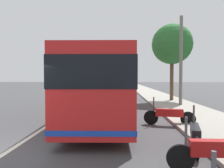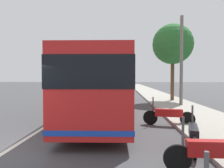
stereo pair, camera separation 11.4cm
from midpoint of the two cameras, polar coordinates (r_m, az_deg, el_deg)
sidewalk_curb at (r=15.87m, az=18.16°, el=-5.91°), size 110.00×3.60×0.14m
lane_divider_line at (r=15.70m, az=-9.26°, el=-6.17°), size 110.00×0.16×0.01m
coach_bus at (r=11.44m, az=-2.32°, el=0.16°), size 12.07×2.96×3.17m
motorcycle_angled at (r=5.22m, az=27.48°, el=-17.01°), size 0.25×2.19×1.27m
motorcycle_by_tree at (r=6.62m, az=22.74°, el=-13.17°), size 2.05×0.67×1.24m
motorcycle_far_end at (r=9.42m, az=16.18°, el=-8.51°), size 0.48×2.25×1.28m
car_ahead_same_lane at (r=30.16m, az=2.15°, el=-1.03°), size 4.13×2.01×1.58m
car_far_distant at (r=40.73m, az=2.02°, el=-0.34°), size 4.27×2.07×1.58m
car_oncoming at (r=55.74m, az=1.82°, el=0.19°), size 4.06×1.99×1.52m
car_side_street at (r=54.73m, az=-3.59°, el=0.09°), size 4.20×1.83×1.39m
roadside_tree_mid_block at (r=19.25m, az=17.17°, el=10.80°), size 3.65×3.65×7.07m
utility_pole at (r=15.85m, az=19.47°, el=6.13°), size 0.24×0.24×6.80m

